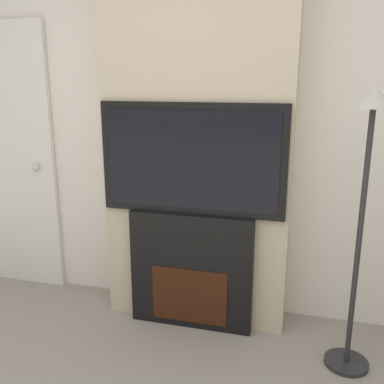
# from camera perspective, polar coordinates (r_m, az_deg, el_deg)

# --- Properties ---
(wall_back) EXTENTS (6.00, 0.06, 2.70)m
(wall_back) POSITION_cam_1_polar(r_m,az_deg,el_deg) (2.91, 1.66, 9.90)
(wall_back) COLOR silver
(wall_back) RESTS_ON ground_plane
(chimney_breast) EXTENTS (1.20, 0.29, 2.70)m
(chimney_breast) POSITION_cam_1_polar(r_m,az_deg,el_deg) (2.74, 0.80, 9.60)
(chimney_breast) COLOR #BCAD8E
(chimney_breast) RESTS_ON ground_plane
(fireplace) EXTENTS (0.81, 0.15, 0.78)m
(fireplace) POSITION_cam_1_polar(r_m,az_deg,el_deg) (2.85, -0.01, -10.34)
(fireplace) COLOR black
(fireplace) RESTS_ON ground_plane
(television) EXTENTS (1.16, 0.07, 0.69)m
(television) POSITION_cam_1_polar(r_m,az_deg,el_deg) (2.62, -0.02, 4.36)
(television) COLOR black
(television) RESTS_ON fireplace
(floor_lamp) EXTENTS (0.25, 0.25, 1.56)m
(floor_lamp) POSITION_cam_1_polar(r_m,az_deg,el_deg) (2.38, 22.06, 0.77)
(floor_lamp) COLOR #262628
(floor_lamp) RESTS_ON ground_plane
(entry_door) EXTENTS (0.86, 0.09, 2.01)m
(entry_door) POSITION_cam_1_polar(r_m,az_deg,el_deg) (3.60, -23.70, 4.04)
(entry_door) COLOR silver
(entry_door) RESTS_ON ground_plane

